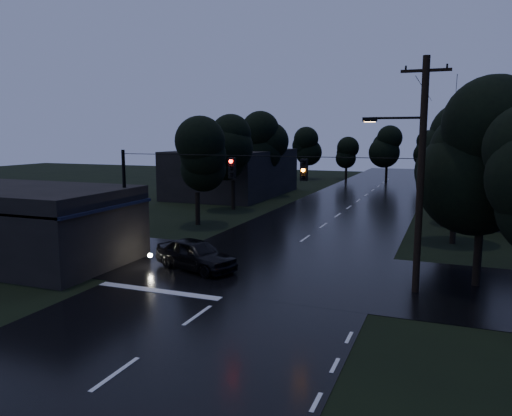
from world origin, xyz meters
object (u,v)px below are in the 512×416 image
Objects in this scene: utility_pole_far at (445,174)px; utility_pole_main at (419,172)px; storefront at (19,224)px; car at (196,254)px.

utility_pole_main is at bearing -93.00° from utility_pole_far.
storefront is 20.71m from utility_pole_main.
car is (-10.55, -0.24, -4.47)m from utility_pole_main.
utility_pole_main is at bearing -70.13° from car.
car is at bearing -123.58° from utility_pole_far.
utility_pole_main reaches higher than car.
utility_pole_main is 17.08m from utility_pole_far.
car is (-11.45, -17.24, -3.09)m from utility_pole_far.
utility_pole_main is 1.33× the size of utility_pole_far.
storefront is 1.22× the size of utility_pole_main.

